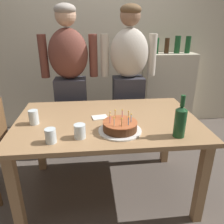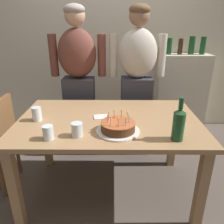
{
  "view_description": "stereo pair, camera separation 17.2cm",
  "coord_description": "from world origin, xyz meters",
  "px_view_note": "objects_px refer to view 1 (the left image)",
  "views": [
    {
      "loc": [
        -0.13,
        -1.68,
        1.49
      ],
      "look_at": [
        0.03,
        -0.09,
        0.84
      ],
      "focal_mm": 35.45,
      "sensor_mm": 36.0,
      "label": 1
    },
    {
      "loc": [
        0.04,
        -1.68,
        1.49
      ],
      "look_at": [
        0.03,
        -0.09,
        0.84
      ],
      "focal_mm": 35.45,
      "sensor_mm": 36.0,
      "label": 2
    }
  ],
  "objects_px": {
    "water_glass_near": "(80,131)",
    "water_glass_far": "(51,136)",
    "birthday_cake": "(120,127)",
    "person_woman_cardigan": "(128,81)",
    "water_glass_side": "(34,117)",
    "napkin_stack": "(100,117)",
    "person_man_bearded": "(70,83)",
    "wine_bottle": "(180,121)"
  },
  "relations": [
    {
      "from": "water_glass_far",
      "to": "person_woman_cardigan",
      "type": "distance_m",
      "value": 1.27
    },
    {
      "from": "person_man_bearded",
      "to": "birthday_cake",
      "type": "bearing_deg",
      "value": 114.03
    },
    {
      "from": "water_glass_side",
      "to": "person_woman_cardigan",
      "type": "distance_m",
      "value": 1.16
    },
    {
      "from": "birthday_cake",
      "to": "water_glass_far",
      "type": "height_order",
      "value": "birthday_cake"
    },
    {
      "from": "water_glass_side",
      "to": "wine_bottle",
      "type": "bearing_deg",
      "value": -16.49
    },
    {
      "from": "water_glass_side",
      "to": "person_woman_cardigan",
      "type": "relative_size",
      "value": 0.07
    },
    {
      "from": "water_glass_near",
      "to": "person_man_bearded",
      "type": "distance_m",
      "value": 1.02
    },
    {
      "from": "birthday_cake",
      "to": "wine_bottle",
      "type": "relative_size",
      "value": 1.05
    },
    {
      "from": "water_glass_far",
      "to": "water_glass_side",
      "type": "bearing_deg",
      "value": 119.6
    },
    {
      "from": "birthday_cake",
      "to": "water_glass_near",
      "type": "height_order",
      "value": "birthday_cake"
    },
    {
      "from": "birthday_cake",
      "to": "napkin_stack",
      "type": "relative_size",
      "value": 2.52
    },
    {
      "from": "birthday_cake",
      "to": "person_man_bearded",
      "type": "height_order",
      "value": "person_man_bearded"
    },
    {
      "from": "water_glass_far",
      "to": "person_woman_cardigan",
      "type": "height_order",
      "value": "person_woman_cardigan"
    },
    {
      "from": "napkin_stack",
      "to": "person_man_bearded",
      "type": "bearing_deg",
      "value": 112.81
    },
    {
      "from": "water_glass_side",
      "to": "napkin_stack",
      "type": "height_order",
      "value": "water_glass_side"
    },
    {
      "from": "napkin_stack",
      "to": "person_woman_cardigan",
      "type": "relative_size",
      "value": 0.08
    },
    {
      "from": "water_glass_far",
      "to": "person_man_bearded",
      "type": "distance_m",
      "value": 1.06
    },
    {
      "from": "birthday_cake",
      "to": "person_woman_cardigan",
      "type": "bearing_deg",
      "value": 76.77
    },
    {
      "from": "water_glass_near",
      "to": "napkin_stack",
      "type": "relative_size",
      "value": 0.79
    },
    {
      "from": "water_glass_near",
      "to": "water_glass_side",
      "type": "relative_size",
      "value": 0.88
    },
    {
      "from": "water_glass_near",
      "to": "person_woman_cardigan",
      "type": "relative_size",
      "value": 0.06
    },
    {
      "from": "person_man_bearded",
      "to": "person_woman_cardigan",
      "type": "distance_m",
      "value": 0.64
    },
    {
      "from": "water_glass_near",
      "to": "napkin_stack",
      "type": "xyz_separation_m",
      "value": [
        0.15,
        0.33,
        -0.05
      ]
    },
    {
      "from": "birthday_cake",
      "to": "water_glass_side",
      "type": "bearing_deg",
      "value": 163.18
    },
    {
      "from": "birthday_cake",
      "to": "person_man_bearded",
      "type": "distance_m",
      "value": 1.04
    },
    {
      "from": "water_glass_near",
      "to": "water_glass_side",
      "type": "distance_m",
      "value": 0.45
    },
    {
      "from": "water_glass_near",
      "to": "water_glass_far",
      "type": "relative_size",
      "value": 1.0
    },
    {
      "from": "water_glass_near",
      "to": "water_glass_side",
      "type": "xyz_separation_m",
      "value": [
        -0.37,
        0.27,
        0.01
      ]
    },
    {
      "from": "birthday_cake",
      "to": "water_glass_near",
      "type": "xyz_separation_m",
      "value": [
        -0.29,
        -0.07,
        0.01
      ]
    },
    {
      "from": "birthday_cake",
      "to": "person_man_bearded",
      "type": "relative_size",
      "value": 0.19
    },
    {
      "from": "water_glass_side",
      "to": "person_woman_cardigan",
      "type": "xyz_separation_m",
      "value": [
        0.88,
        0.75,
        0.08
      ]
    },
    {
      "from": "birthday_cake",
      "to": "water_glass_far",
      "type": "xyz_separation_m",
      "value": [
        -0.48,
        -0.11,
        0.01
      ]
    },
    {
      "from": "water_glass_near",
      "to": "wine_bottle",
      "type": "height_order",
      "value": "wine_bottle"
    },
    {
      "from": "water_glass_side",
      "to": "person_woman_cardigan",
      "type": "bearing_deg",
      "value": 40.33
    },
    {
      "from": "birthday_cake",
      "to": "person_man_bearded",
      "type": "xyz_separation_m",
      "value": [
        -0.42,
        0.95,
        0.1
      ]
    },
    {
      "from": "birthday_cake",
      "to": "water_glass_near",
      "type": "relative_size",
      "value": 3.19
    },
    {
      "from": "birthday_cake",
      "to": "wine_bottle",
      "type": "distance_m",
      "value": 0.43
    },
    {
      "from": "person_woman_cardigan",
      "to": "person_man_bearded",
      "type": "bearing_deg",
      "value": 0.0
    },
    {
      "from": "person_woman_cardigan",
      "to": "water_glass_side",
      "type": "bearing_deg",
      "value": 40.33
    },
    {
      "from": "napkin_stack",
      "to": "person_man_bearded",
      "type": "height_order",
      "value": "person_man_bearded"
    },
    {
      "from": "person_woman_cardigan",
      "to": "birthday_cake",
      "type": "bearing_deg",
      "value": 76.77
    },
    {
      "from": "person_man_bearded",
      "to": "water_glass_near",
      "type": "bearing_deg",
      "value": 97.44
    }
  ]
}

